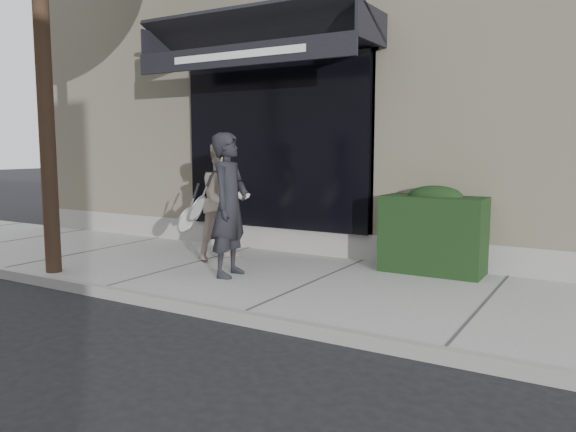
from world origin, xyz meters
The scene contains 7 objects.
ground centered at (0.00, 0.00, 0.00)m, with size 80.00×80.00×0.00m, color black.
sidewalk centered at (0.00, 0.00, 0.06)m, with size 20.00×3.00×0.12m, color gray.
curb centered at (0.00, -1.55, 0.07)m, with size 20.00×0.10×0.14m, color gray.
building_facade centered at (-0.01, 4.96, 2.74)m, with size 14.30×8.04×5.64m.
hedge centered at (1.10, 1.25, 0.66)m, with size 1.30×0.70×1.14m.
pedestrian_front centered at (-1.07, -0.30, 1.03)m, with size 0.84×0.79×1.81m.
pedestrian_back centered at (-1.75, 0.51, 0.98)m, with size 0.90×1.04×1.72m.
Camera 1 is at (3.15, -5.96, 1.74)m, focal length 35.00 mm.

